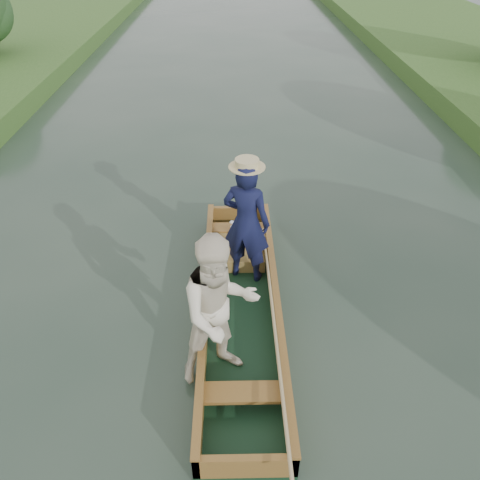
{
  "coord_description": "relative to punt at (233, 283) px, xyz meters",
  "views": [
    {
      "loc": [
        -0.1,
        -5.06,
        4.93
      ],
      "look_at": [
        0.0,
        0.6,
        0.95
      ],
      "focal_mm": 35.0,
      "sensor_mm": 36.0,
      "label": 1
    }
  ],
  "objects": [
    {
      "name": "trees_far",
      "position": [
        1.13,
        7.82,
        1.62
      ],
      "size": [
        22.79,
        13.91,
        4.38
      ],
      "color": "#47331E",
      "rests_on": "ground"
    },
    {
      "name": "punt",
      "position": [
        0.0,
        0.0,
        0.0
      ],
      "size": [
        1.44,
        5.32,
        2.14
      ],
      "color": "#13311C",
      "rests_on": "ground"
    },
    {
      "name": "ground",
      "position": [
        0.1,
        0.24,
        -0.83
      ],
      "size": [
        120.0,
        120.0,
        0.0
      ],
      "primitive_type": "plane",
      "color": "#283D30",
      "rests_on": "ground"
    }
  ]
}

